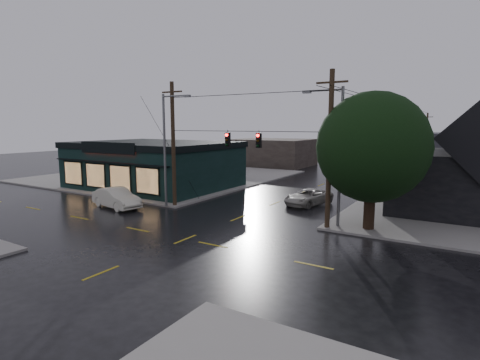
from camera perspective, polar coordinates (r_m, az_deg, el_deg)
The scene contains 15 objects.
ground_plane at distance 22.77m, azimuth -8.34°, elevation -8.93°, with size 160.00×160.00×0.00m, color black.
sidewalk_nw at distance 50.43m, azimuth -11.33°, elevation 0.62°, with size 28.00×28.00×0.15m, color gray.
pizza_shop at distance 41.64m, azimuth -12.94°, elevation 2.40°, with size 16.30×12.34×4.90m.
corner_tree at distance 24.79m, azimuth 19.53°, elevation 4.70°, with size 6.93×6.93×8.69m.
utility_pole_nw at distance 31.64m, azimuth -9.89°, elevation -4.04°, with size 2.00×0.32×10.15m, color #322216, non-canonical shape.
utility_pole_ne at distance 25.25m, azimuth 13.09°, elevation -7.32°, with size 2.00×0.32×10.15m, color #322216, non-canonical shape.
utility_pole_far_a at distance 45.77m, azimuth 21.64°, elevation -0.68°, with size 2.00×0.32×9.65m, color #322216, non-canonical shape.
utility_pole_far_b at distance 65.43m, azimuth 24.68°, elevation 1.70°, with size 2.00×0.32×9.15m, color #322216, non-canonical shape.
utility_pole_far_c at distance 85.25m, azimuth 26.31°, elevation 2.97°, with size 2.00×0.32×9.15m, color #322216, non-canonical shape.
span_signal_assembly at distance 27.02m, azimuth 0.44°, elevation 6.17°, with size 13.00×0.48×1.23m.
streetlight_nw at distance 31.33m, azimuth -11.15°, elevation -4.20°, with size 5.40×0.30×9.15m, color slate, non-canonical shape.
streetlight_ne at distance 25.75m, azimuth 14.65°, elevation -7.07°, with size 5.40×0.30×9.15m, color slate, non-canonical shape.
bg_building_west at distance 63.35m, azimuth 5.12°, elevation 4.23°, with size 12.00×10.00×4.40m, color #302623.
sedan_cream at distance 32.24m, azimuth -18.32°, elevation -2.62°, with size 1.74×5.00×1.65m, color beige.
suv_silver at distance 32.36m, azimuth 10.38°, elevation -2.57°, with size 2.23×4.84×1.34m, color #A39F96.
Camera 1 is at (13.99, -16.65, 6.73)m, focal length 28.00 mm.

